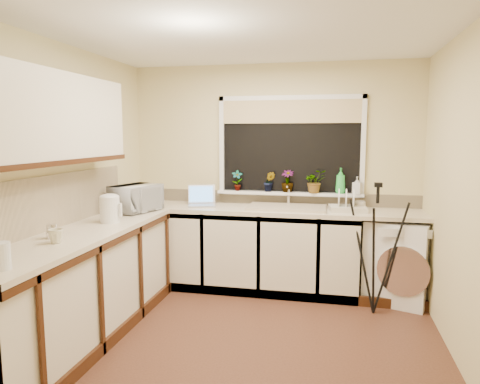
% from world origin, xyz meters
% --- Properties ---
extents(floor, '(3.20, 3.20, 0.00)m').
position_xyz_m(floor, '(0.00, 0.00, 0.00)').
color(floor, brown).
rests_on(floor, ground).
extents(ceiling, '(3.20, 3.20, 0.00)m').
position_xyz_m(ceiling, '(0.00, 0.00, 2.45)').
color(ceiling, white).
rests_on(ceiling, ground).
extents(wall_back, '(3.20, 0.00, 3.20)m').
position_xyz_m(wall_back, '(0.00, 1.50, 1.23)').
color(wall_back, beige).
rests_on(wall_back, ground).
extents(wall_front, '(3.20, 0.00, 3.20)m').
position_xyz_m(wall_front, '(0.00, -1.50, 1.23)').
color(wall_front, beige).
rests_on(wall_front, ground).
extents(wall_left, '(0.00, 3.00, 3.00)m').
position_xyz_m(wall_left, '(-1.60, 0.00, 1.23)').
color(wall_left, beige).
rests_on(wall_left, ground).
extents(wall_right, '(0.00, 3.00, 3.00)m').
position_xyz_m(wall_right, '(1.60, 0.00, 1.23)').
color(wall_right, beige).
rests_on(wall_right, ground).
extents(base_cabinet_back, '(2.55, 0.60, 0.86)m').
position_xyz_m(base_cabinet_back, '(-0.33, 1.20, 0.43)').
color(base_cabinet_back, silver).
rests_on(base_cabinet_back, floor).
extents(base_cabinet_left, '(0.54, 2.40, 0.86)m').
position_xyz_m(base_cabinet_left, '(-1.30, -0.30, 0.43)').
color(base_cabinet_left, silver).
rests_on(base_cabinet_left, floor).
extents(worktop_back, '(3.20, 0.60, 0.04)m').
position_xyz_m(worktop_back, '(0.00, 1.20, 0.88)').
color(worktop_back, beige).
rests_on(worktop_back, base_cabinet_back).
extents(worktop_left, '(0.60, 2.40, 0.04)m').
position_xyz_m(worktop_left, '(-1.30, -0.30, 0.88)').
color(worktop_left, beige).
rests_on(worktop_left, base_cabinet_left).
extents(upper_cabinet, '(0.28, 1.90, 0.70)m').
position_xyz_m(upper_cabinet, '(-1.44, -0.45, 1.80)').
color(upper_cabinet, silver).
rests_on(upper_cabinet, wall_left).
extents(splashback_left, '(0.02, 2.40, 0.45)m').
position_xyz_m(splashback_left, '(-1.59, -0.30, 1.12)').
color(splashback_left, beige).
rests_on(splashback_left, wall_left).
extents(splashback_back, '(3.20, 0.02, 0.14)m').
position_xyz_m(splashback_back, '(0.00, 1.49, 0.97)').
color(splashback_back, beige).
rests_on(splashback_back, wall_back).
extents(window_glass, '(1.50, 0.02, 1.00)m').
position_xyz_m(window_glass, '(0.20, 1.49, 1.55)').
color(window_glass, black).
rests_on(window_glass, wall_back).
extents(window_blind, '(1.50, 0.02, 0.25)m').
position_xyz_m(window_blind, '(0.20, 1.46, 1.92)').
color(window_blind, tan).
rests_on(window_blind, wall_back).
extents(windowsill, '(1.60, 0.14, 0.03)m').
position_xyz_m(windowsill, '(0.20, 1.43, 1.04)').
color(windowsill, white).
rests_on(windowsill, wall_back).
extents(sink, '(0.82, 0.46, 0.03)m').
position_xyz_m(sink, '(0.20, 1.20, 0.91)').
color(sink, tan).
rests_on(sink, worktop_back).
extents(faucet, '(0.03, 0.03, 0.24)m').
position_xyz_m(faucet, '(0.20, 1.38, 1.02)').
color(faucet, silver).
rests_on(faucet, worktop_back).
extents(washing_machine, '(0.74, 0.73, 0.83)m').
position_xyz_m(washing_machine, '(1.35, 1.17, 0.41)').
color(washing_machine, white).
rests_on(washing_machine, floor).
extents(laptop, '(0.37, 0.37, 0.22)m').
position_xyz_m(laptop, '(-0.74, 1.23, 0.96)').
color(laptop, '#9898A0').
rests_on(laptop, worktop_back).
extents(kettle, '(0.17, 0.17, 0.23)m').
position_xyz_m(kettle, '(-1.26, 0.13, 1.01)').
color(kettle, white).
rests_on(kettle, worktop_left).
extents(dish_rack, '(0.39, 0.32, 0.05)m').
position_xyz_m(dish_rack, '(0.83, 1.17, 0.93)').
color(dish_rack, beige).
rests_on(dish_rack, worktop_back).
extents(tripod, '(0.79, 0.79, 1.24)m').
position_xyz_m(tripod, '(1.08, 0.77, 0.62)').
color(tripod, black).
rests_on(tripod, floor).
extents(glass_jug, '(0.11, 0.11, 0.16)m').
position_xyz_m(glass_jug, '(-1.19, -1.27, 0.98)').
color(glass_jug, white).
rests_on(glass_jug, worktop_left).
extents(steel_jar, '(0.08, 0.08, 0.11)m').
position_xyz_m(steel_jar, '(-1.39, -0.52, 0.95)').
color(steel_jar, silver).
rests_on(steel_jar, worktop_left).
extents(microwave, '(0.45, 0.56, 0.27)m').
position_xyz_m(microwave, '(-1.28, 0.70, 1.04)').
color(microwave, silver).
rests_on(microwave, worktop_left).
extents(plant_a, '(0.13, 0.10, 0.23)m').
position_xyz_m(plant_a, '(-0.38, 1.40, 1.16)').
color(plant_a, '#999999').
rests_on(plant_a, windowsill).
extents(plant_b, '(0.13, 0.11, 0.22)m').
position_xyz_m(plant_b, '(-0.02, 1.40, 1.16)').
color(plant_b, '#999999').
rests_on(plant_b, windowsill).
extents(plant_c, '(0.14, 0.14, 0.24)m').
position_xyz_m(plant_c, '(0.18, 1.41, 1.17)').
color(plant_c, '#999999').
rests_on(plant_c, windowsill).
extents(plant_d, '(0.28, 0.27, 0.25)m').
position_xyz_m(plant_d, '(0.48, 1.40, 1.18)').
color(plant_d, '#999999').
rests_on(plant_d, windowsill).
extents(soap_bottle_green, '(0.12, 0.12, 0.27)m').
position_xyz_m(soap_bottle_green, '(0.75, 1.42, 1.19)').
color(soap_bottle_green, green).
rests_on(soap_bottle_green, windowsill).
extents(soap_bottle_clear, '(0.10, 0.11, 0.19)m').
position_xyz_m(soap_bottle_clear, '(0.92, 1.40, 1.14)').
color(soap_bottle_clear, '#999999').
rests_on(soap_bottle_clear, windowsill).
extents(cup_back, '(0.13, 0.13, 0.09)m').
position_xyz_m(cup_back, '(0.95, 1.27, 0.95)').
color(cup_back, beige).
rests_on(cup_back, worktop_back).
extents(cup_left, '(0.12, 0.12, 0.10)m').
position_xyz_m(cup_left, '(-1.27, -0.65, 0.95)').
color(cup_left, beige).
rests_on(cup_left, worktop_left).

